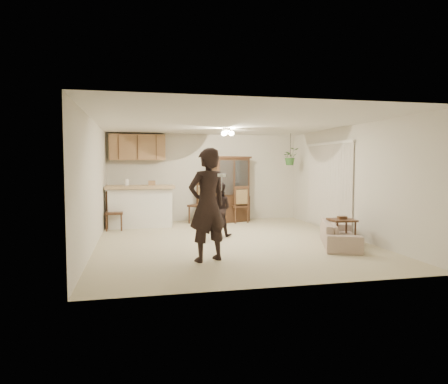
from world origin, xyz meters
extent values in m
plane|color=#C4B694|center=(0.00, 0.00, 0.00)|extent=(6.50, 6.50, 0.00)
cube|color=silver|center=(0.00, 0.00, 2.50)|extent=(5.50, 6.50, 0.02)
cube|color=beige|center=(0.00, 3.25, 1.25)|extent=(5.50, 0.02, 2.50)
cube|color=beige|center=(0.00, -3.25, 1.25)|extent=(5.50, 0.02, 2.50)
cube|color=beige|center=(-2.75, 0.00, 1.25)|extent=(0.02, 6.50, 2.50)
cube|color=beige|center=(2.75, 0.00, 1.25)|extent=(0.02, 6.50, 2.50)
cube|color=white|center=(-1.85, 2.35, 0.50)|extent=(1.60, 0.55, 1.00)
cube|color=tan|center=(-1.85, 2.35, 1.05)|extent=(1.75, 0.70, 0.08)
cube|color=brown|center=(-1.90, 3.07, 2.10)|extent=(1.50, 0.34, 0.70)
imported|color=#245221|center=(2.30, 2.40, 1.85)|extent=(0.43, 0.37, 0.48)
cylinder|color=black|center=(2.30, 2.40, 2.17)|extent=(0.01, 0.01, 0.65)
imported|color=beige|center=(2.03, -0.97, 0.37)|extent=(1.37, 2.01, 0.73)
imported|color=black|center=(-0.77, -1.62, 0.90)|extent=(0.77, 0.64, 1.80)
imported|color=black|center=(-0.11, 0.66, 0.68)|extent=(0.81, 0.73, 1.35)
cube|color=#3A1F15|center=(0.66, 2.80, 0.36)|extent=(1.17, 0.79, 0.73)
cube|color=#3A1F15|center=(0.66, 2.80, 1.27)|extent=(1.15, 0.74, 1.09)
cube|color=silver|center=(0.66, 2.80, 1.27)|extent=(0.89, 0.35, 0.95)
cube|color=#3A1F15|center=(0.66, 2.80, 1.83)|extent=(1.26, 0.84, 0.05)
cube|color=#3A1F15|center=(2.14, -0.85, 0.51)|extent=(0.50, 0.50, 0.04)
cube|color=#3A1F15|center=(2.14, -0.85, 0.14)|extent=(0.42, 0.42, 0.03)
cube|color=#3A1F15|center=(2.14, -0.85, 0.56)|extent=(0.18, 0.12, 0.06)
cube|color=#3A1F15|center=(-2.49, 2.00, 0.43)|extent=(0.43, 0.43, 0.05)
cube|color=olive|center=(-2.49, 2.00, 0.69)|extent=(0.32, 0.04, 0.37)
cube|color=#3A1F15|center=(-2.49, 2.00, 0.93)|extent=(0.39, 0.04, 0.07)
cube|color=#3A1F15|center=(-0.24, 2.71, 0.49)|extent=(0.70, 0.70, 0.05)
cube|color=olive|center=(-0.24, 2.71, 0.79)|extent=(0.30, 0.28, 0.43)
cube|color=#3A1F15|center=(-0.24, 2.71, 1.07)|extent=(0.36, 0.33, 0.09)
cube|color=#3A1F15|center=(0.87, 2.63, 0.46)|extent=(0.52, 0.52, 0.05)
cube|color=olive|center=(0.87, 2.63, 0.74)|extent=(0.34, 0.09, 0.40)
cube|color=#3A1F15|center=(0.87, 2.63, 1.00)|extent=(0.42, 0.10, 0.08)
cube|color=white|center=(-0.61, -2.04, 1.46)|extent=(0.11, 0.17, 0.05)
cube|color=white|center=(-0.22, 0.40, 0.75)|extent=(0.07, 0.11, 0.03)
camera|label=1|loc=(-1.91, -8.20, 1.64)|focal=32.00mm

